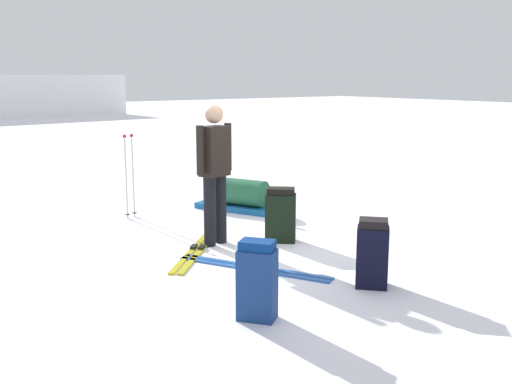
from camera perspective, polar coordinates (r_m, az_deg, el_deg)
The scene contains 10 objects.
ground_plane at distance 7.17m, azimuth 0.00°, elevation -5.50°, with size 80.00×80.00×0.00m, color white.
skier_standing at distance 7.22m, azimuth -3.95°, elevation 2.36°, with size 0.56×0.30×1.70m.
ski_pair_near at distance 6.48m, azimuth -0.26°, elevation -7.21°, with size 0.96×1.66×0.05m.
ski_pair_far at distance 7.21m, azimuth -5.54°, elevation -5.37°, with size 1.46×1.48×0.05m.
backpack_large_dark at distance 5.10m, azimuth 0.11°, elevation -8.45°, with size 0.36×0.38×0.69m.
backpack_bright at distance 7.45m, azimuth 2.35°, elevation -2.23°, with size 0.43×0.42×0.68m.
backpack_small_spare at distance 5.98m, azimuth 10.99°, elevation -5.77°, with size 0.39×0.40×0.68m.
ski_poles_planted_near at distance 8.82m, azimuth -11.93°, elevation 1.91°, with size 0.19×0.11×1.22m.
gear_sled at distance 9.21m, azimuth -1.74°, elevation -0.37°, with size 0.96×1.38×0.49m.
thermos_bottle at distance 8.40m, azimuth 2.46°, elevation -2.14°, with size 0.07×0.07×0.26m, color #1A703C.
Camera 1 is at (-4.04, -5.57, 2.03)m, focal length 42.12 mm.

